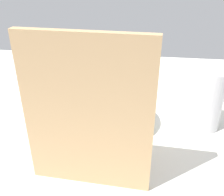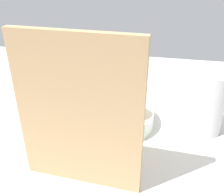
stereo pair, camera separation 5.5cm
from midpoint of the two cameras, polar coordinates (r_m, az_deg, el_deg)
name	(u,v)px [view 2 (the right image)]	position (r cm, az deg, el deg)	size (l,w,h in cm)	color
ground_plane	(113,127)	(85.90, 2.04, -6.39)	(180.00, 140.00, 3.00)	beige
fruit_bowl	(112,116)	(83.61, 1.89, -4.06)	(26.08, 26.08, 5.27)	white
orange_front_left	(92,97)	(81.00, -2.45, 0.08)	(7.67, 7.67, 7.67)	orange
orange_front_right	(108,111)	(73.82, 1.20, -2.86)	(7.67, 7.67, 7.67)	orange
orange_center	(132,105)	(77.02, 6.52, -1.65)	(7.67, 7.67, 7.67)	orange
orange_back_left	(123,92)	(84.65, 4.30, 1.31)	(7.67, 7.67, 7.67)	orange
orange_back_right	(106,89)	(86.65, 0.39, 2.05)	(7.67, 7.67, 7.67)	orange
banana_bunch	(120,98)	(82.45, 3.73, -0.01)	(15.66, 16.15, 6.20)	yellow
cutting_board	(78,116)	(54.64, -4.62, -4.02)	(28.00, 1.80, 36.00)	tan
thermos_tumbler	(210,104)	(82.64, 22.75, -1.31)	(8.40, 8.40, 19.08)	#B7B7BC
jar_lid	(49,94)	(103.95, -12.31, 0.81)	(7.21, 7.21, 1.42)	silver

